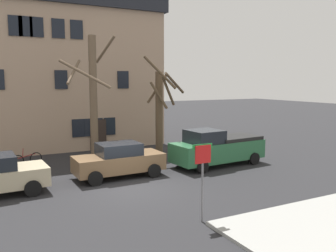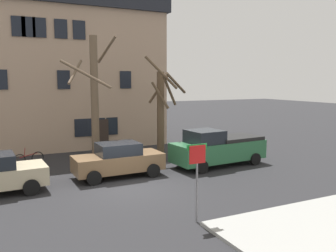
% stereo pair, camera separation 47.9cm
% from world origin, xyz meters
% --- Properties ---
extents(ground_plane, '(120.00, 120.00, 0.00)m').
position_xyz_m(ground_plane, '(0.00, 0.00, 0.00)').
color(ground_plane, '#262628').
extents(building_main, '(15.90, 8.26, 11.53)m').
position_xyz_m(building_main, '(-1.43, 13.27, 5.84)').
color(building_main, tan).
rests_on(building_main, ground_plane).
extents(tree_bare_near, '(3.22, 3.58, 7.31)m').
position_xyz_m(tree_bare_near, '(-0.06, 5.91, 3.87)').
color(tree_bare_near, brown).
rests_on(tree_bare_near, ground_plane).
extents(tree_bare_mid, '(2.93, 2.48, 6.21)m').
position_xyz_m(tree_bare_mid, '(4.18, 5.79, 3.02)').
color(tree_bare_mid, brown).
rests_on(tree_bare_mid, ground_plane).
extents(car_brown_sedan, '(4.40, 2.05, 1.70)m').
position_xyz_m(car_brown_sedan, '(0.12, 2.11, 0.85)').
color(car_brown_sedan, brown).
rests_on(car_brown_sedan, ground_plane).
extents(pickup_truck_green, '(5.56, 2.54, 2.07)m').
position_xyz_m(pickup_truck_green, '(5.86, 1.95, 1.00)').
color(pickup_truck_green, '#2D6B42').
rests_on(pickup_truck_green, ground_plane).
extents(street_sign_pole, '(0.76, 0.07, 2.66)m').
position_xyz_m(street_sign_pole, '(0.70, -4.50, 1.87)').
color(street_sign_pole, slate).
rests_on(street_sign_pole, ground_plane).
extents(bicycle_leaning, '(1.68, 0.59, 1.03)m').
position_xyz_m(bicycle_leaning, '(-3.69, 6.61, 0.37)').
color(bicycle_leaning, black).
rests_on(bicycle_leaning, ground_plane).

